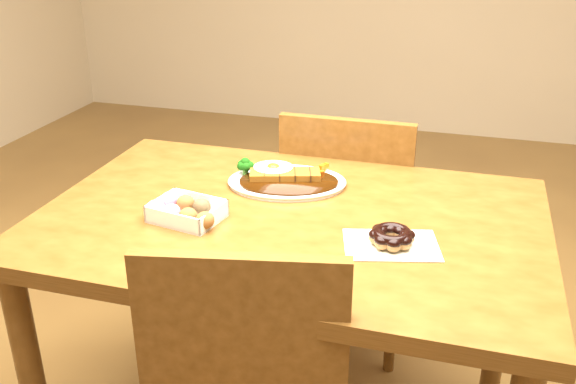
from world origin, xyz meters
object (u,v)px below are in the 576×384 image
(table, at_px, (290,251))
(chair_far, at_px, (350,222))
(katsu_curry_plate, at_px, (285,179))
(donut_box, at_px, (185,210))
(pon_de_ring, at_px, (392,237))

(table, relative_size, chair_far, 1.38)
(katsu_curry_plate, bearing_deg, donut_box, -122.63)
(table, xyz_separation_m, donut_box, (-0.23, -0.09, 0.12))
(chair_far, relative_size, donut_box, 4.75)
(table, bearing_deg, katsu_curry_plate, 110.45)
(pon_de_ring, bearing_deg, donut_box, -179.30)
(table, height_order, donut_box, donut_box)
(donut_box, bearing_deg, table, 20.97)
(donut_box, bearing_deg, katsu_curry_plate, 57.37)
(table, bearing_deg, donut_box, -159.03)
(donut_box, relative_size, pon_de_ring, 0.78)
(table, height_order, pon_de_ring, pon_de_ring)
(donut_box, bearing_deg, chair_far, 65.60)
(table, xyz_separation_m, katsu_curry_plate, (-0.06, 0.17, 0.11))
(chair_far, distance_m, donut_box, 0.75)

